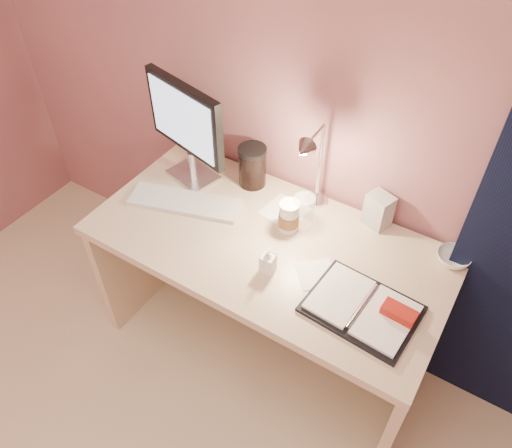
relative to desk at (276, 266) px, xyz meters
The scene contains 13 objects.
desk is the anchor object (origin of this frame).
monitor 0.70m from the desk, 169.87° to the left, with size 0.43×0.20×0.46m.
keyboard 0.47m from the desk, 169.22° to the right, with size 0.47×0.14×0.02m, color silver.
planner 0.54m from the desk, 21.99° to the right, with size 0.38×0.30×0.06m.
paper_b 0.25m from the desk, 104.52° to the left, with size 0.16×0.16×0.00m, color white.
paper_c 0.35m from the desk, 27.66° to the right, with size 0.13×0.13×0.00m, color white.
coffee_cup 0.29m from the desk, 37.93° to the left, with size 0.08×0.08×0.13m.
clear_cup 0.32m from the desk, 44.46° to the left, with size 0.08×0.08×0.15m, color white.
bowl 0.71m from the desk, 17.37° to the left, with size 0.13×0.13×0.04m, color white.
lotion_bottle 0.36m from the desk, 69.33° to the right, with size 0.05×0.05×0.11m, color white.
dark_jar 0.43m from the desk, 141.61° to the left, with size 0.12×0.12×0.17m, color black.
product_box 0.50m from the desk, 36.85° to the left, with size 0.10×0.08×0.14m, color #AFAFAB.
desk_lamp 0.50m from the desk, 68.22° to the left, with size 0.09×0.25×0.40m.
Camera 1 is at (0.67, 0.23, 2.13)m, focal length 35.00 mm.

